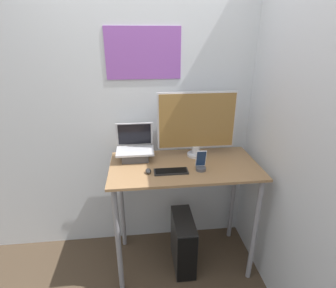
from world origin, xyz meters
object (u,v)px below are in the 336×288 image
(computer_tower, at_px, (183,242))
(mouse, at_px, (148,171))
(laptop, at_px, (135,150))
(monitor, at_px, (197,124))
(cell_phone, at_px, (201,165))
(keyboard, at_px, (171,171))

(computer_tower, bearing_deg, mouse, -168.32)
(laptop, xyz_separation_m, monitor, (0.50, 0.01, 0.20))
(laptop, bearing_deg, monitor, 1.15)
(monitor, bearing_deg, cell_phone, -93.39)
(laptop, height_order, computer_tower, laptop)
(mouse, xyz_separation_m, computer_tower, (0.28, 0.06, -0.74))
(laptop, distance_m, mouse, 0.27)
(keyboard, bearing_deg, computer_tower, 30.65)
(keyboard, distance_m, computer_tower, 0.75)
(cell_phone, bearing_deg, keyboard, -176.79)
(keyboard, relative_size, mouse, 3.74)
(computer_tower, bearing_deg, cell_phone, -27.43)
(monitor, distance_m, mouse, 0.55)
(cell_phone, distance_m, computer_tower, 0.78)
(mouse, bearing_deg, computer_tower, 11.68)
(keyboard, xyz_separation_m, mouse, (-0.17, 0.01, 0.01))
(laptop, xyz_separation_m, keyboard, (0.26, -0.26, -0.07))
(laptop, relative_size, keyboard, 1.18)
(mouse, xyz_separation_m, cell_phone, (0.39, 0.00, 0.03))
(laptop, bearing_deg, keyboard, -45.11)
(keyboard, distance_m, cell_phone, 0.23)
(laptop, height_order, mouse, laptop)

